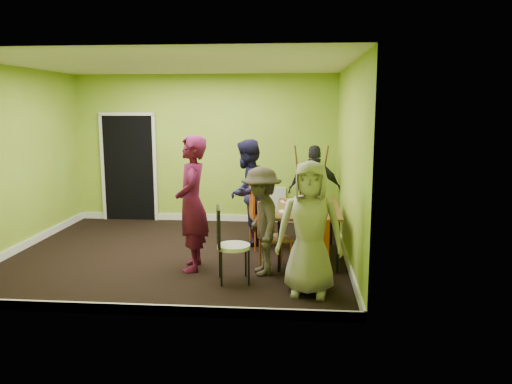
{
  "coord_description": "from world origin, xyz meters",
  "views": [
    {
      "loc": [
        1.77,
        -7.16,
        2.21
      ],
      "look_at": [
        1.16,
        0.0,
        0.97
      ],
      "focal_mm": 35.0,
      "sensor_mm": 36.0,
      "label": 1
    }
  ],
  "objects_px": {
    "chair_left_far": "(259,210)",
    "person_left_far": "(247,193)",
    "chair_front_end": "(312,249)",
    "thermos": "(308,200)",
    "chair_left_near": "(270,232)",
    "person_left_near": "(262,221)",
    "easel": "(311,188)",
    "chair_bentwood": "(228,241)",
    "person_standing": "(192,204)",
    "person_front_end": "(310,228)",
    "blue_bottle": "(322,205)",
    "dining_table": "(308,211)",
    "orange_bottle": "(305,202)",
    "person_back_end": "(315,190)",
    "chair_back_end": "(313,199)"
  },
  "relations": [
    {
      "from": "thermos",
      "to": "person_standing",
      "type": "height_order",
      "value": "person_standing"
    },
    {
      "from": "chair_front_end",
      "to": "thermos",
      "type": "distance_m",
      "value": 1.35
    },
    {
      "from": "chair_bentwood",
      "to": "easel",
      "type": "xyz_separation_m",
      "value": [
        1.09,
        2.84,
        0.22
      ]
    },
    {
      "from": "chair_front_end",
      "to": "person_standing",
      "type": "distance_m",
      "value": 1.77
    },
    {
      "from": "blue_bottle",
      "to": "thermos",
      "type": "bearing_deg",
      "value": 125.38
    },
    {
      "from": "blue_bottle",
      "to": "person_standing",
      "type": "distance_m",
      "value": 1.81
    },
    {
      "from": "chair_bentwood",
      "to": "thermos",
      "type": "distance_m",
      "value": 1.56
    },
    {
      "from": "easel",
      "to": "blue_bottle",
      "type": "xyz_separation_m",
      "value": [
        0.12,
        -1.97,
        0.09
      ]
    },
    {
      "from": "thermos",
      "to": "blue_bottle",
      "type": "height_order",
      "value": "thermos"
    },
    {
      "from": "person_left_far",
      "to": "person_left_near",
      "type": "xyz_separation_m",
      "value": [
        0.33,
        -1.41,
        -0.13
      ]
    },
    {
      "from": "person_front_end",
      "to": "easel",
      "type": "bearing_deg",
      "value": 93.88
    },
    {
      "from": "chair_front_end",
      "to": "chair_bentwood",
      "type": "height_order",
      "value": "chair_bentwood"
    },
    {
      "from": "person_front_end",
      "to": "chair_front_end",
      "type": "bearing_deg",
      "value": 81.56
    },
    {
      "from": "chair_bentwood",
      "to": "blue_bottle",
      "type": "bearing_deg",
      "value": 113.57
    },
    {
      "from": "person_left_far",
      "to": "person_left_near",
      "type": "distance_m",
      "value": 1.45
    },
    {
      "from": "chair_left_far",
      "to": "person_back_end",
      "type": "distance_m",
      "value": 1.3
    },
    {
      "from": "thermos",
      "to": "chair_front_end",
      "type": "bearing_deg",
      "value": -88.46
    },
    {
      "from": "thermos",
      "to": "person_left_near",
      "type": "height_order",
      "value": "person_left_near"
    },
    {
      "from": "person_standing",
      "to": "person_left_near",
      "type": "distance_m",
      "value": 0.98
    },
    {
      "from": "chair_front_end",
      "to": "dining_table",
      "type": "bearing_deg",
      "value": 72.95
    },
    {
      "from": "chair_left_far",
      "to": "person_left_far",
      "type": "xyz_separation_m",
      "value": [
        -0.2,
        0.19,
        0.23
      ]
    },
    {
      "from": "person_left_near",
      "to": "blue_bottle",
      "type": "bearing_deg",
      "value": 108.18
    },
    {
      "from": "chair_left_far",
      "to": "easel",
      "type": "bearing_deg",
      "value": 130.62
    },
    {
      "from": "chair_back_end",
      "to": "person_front_end",
      "type": "xyz_separation_m",
      "value": [
        -0.12,
        -2.73,
        0.15
      ]
    },
    {
      "from": "blue_bottle",
      "to": "person_standing",
      "type": "bearing_deg",
      "value": -167.15
    },
    {
      "from": "chair_left_near",
      "to": "blue_bottle",
      "type": "relative_size",
      "value": 4.7
    },
    {
      "from": "chair_left_far",
      "to": "person_back_end",
      "type": "xyz_separation_m",
      "value": [
        0.89,
        0.93,
        0.16
      ]
    },
    {
      "from": "dining_table",
      "to": "person_left_near",
      "type": "bearing_deg",
      "value": -128.37
    },
    {
      "from": "easel",
      "to": "chair_left_far",
      "type": "bearing_deg",
      "value": -122.96
    },
    {
      "from": "person_left_far",
      "to": "orange_bottle",
      "type": "bearing_deg",
      "value": 81.38
    },
    {
      "from": "chair_left_far",
      "to": "person_left_far",
      "type": "relative_size",
      "value": 0.64
    },
    {
      "from": "chair_front_end",
      "to": "thermos",
      "type": "relative_size",
      "value": 4.22
    },
    {
      "from": "chair_back_end",
      "to": "easel",
      "type": "xyz_separation_m",
      "value": [
        -0.04,
        0.44,
        0.11
      ]
    },
    {
      "from": "chair_left_far",
      "to": "orange_bottle",
      "type": "relative_size",
      "value": 13.43
    },
    {
      "from": "dining_table",
      "to": "blue_bottle",
      "type": "distance_m",
      "value": 0.36
    },
    {
      "from": "orange_bottle",
      "to": "person_front_end",
      "type": "distance_m",
      "value": 1.71
    },
    {
      "from": "chair_bentwood",
      "to": "person_front_end",
      "type": "bearing_deg",
      "value": 60.08
    },
    {
      "from": "chair_bentwood",
      "to": "person_standing",
      "type": "xyz_separation_m",
      "value": [
        -0.56,
        0.47,
        0.38
      ]
    },
    {
      "from": "dining_table",
      "to": "chair_left_far",
      "type": "bearing_deg",
      "value": 150.08
    },
    {
      "from": "blue_bottle",
      "to": "person_left_near",
      "type": "relative_size",
      "value": 0.14
    },
    {
      "from": "easel",
      "to": "person_standing",
      "type": "distance_m",
      "value": 2.9
    },
    {
      "from": "dining_table",
      "to": "person_left_near",
      "type": "relative_size",
      "value": 1.04
    },
    {
      "from": "chair_left_near",
      "to": "person_left_near",
      "type": "relative_size",
      "value": 0.64
    },
    {
      "from": "blue_bottle",
      "to": "orange_bottle",
      "type": "height_order",
      "value": "blue_bottle"
    },
    {
      "from": "person_standing",
      "to": "person_front_end",
      "type": "xyz_separation_m",
      "value": [
        1.56,
        -0.79,
        -0.12
      ]
    },
    {
      "from": "chair_left_near",
      "to": "chair_bentwood",
      "type": "bearing_deg",
      "value": -67.57
    },
    {
      "from": "blue_bottle",
      "to": "person_left_far",
      "type": "xyz_separation_m",
      "value": [
        -1.15,
        0.88,
        -0.0
      ]
    },
    {
      "from": "chair_bentwood",
      "to": "person_back_end",
      "type": "xyz_separation_m",
      "value": [
        1.16,
        2.5,
        0.24
      ]
    },
    {
      "from": "chair_bentwood",
      "to": "chair_back_end",
      "type": "bearing_deg",
      "value": 142.72
    },
    {
      "from": "dining_table",
      "to": "person_left_far",
      "type": "height_order",
      "value": "person_left_far"
    }
  ]
}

